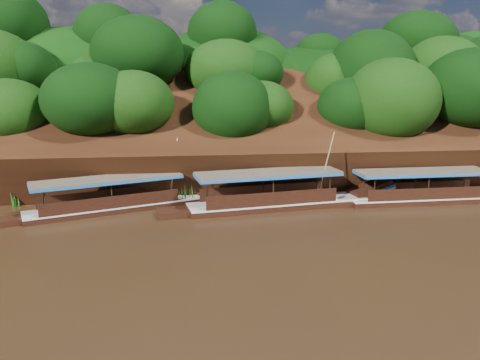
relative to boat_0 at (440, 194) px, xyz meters
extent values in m
plane|color=black|center=(-12.14, -7.31, -0.55)|extent=(160.00, 160.00, 0.00)
cube|color=black|center=(-12.14, 8.69, 2.95)|extent=(120.00, 16.12, 13.64)
cube|color=black|center=(-12.14, 18.69, -0.55)|extent=(120.00, 24.00, 12.00)
ellipsoid|color=#0F3809|center=(-18.14, 7.69, 2.95)|extent=(18.00, 8.00, 6.40)
ellipsoid|color=#0F3809|center=(-12.14, 15.69, 8.65)|extent=(24.00, 11.00, 8.40)
cube|color=black|center=(-0.76, -0.02, -0.55)|extent=(12.60, 2.46, 0.88)
cube|color=silver|center=(-0.76, -0.02, -0.12)|extent=(12.60, 2.53, 0.10)
cube|color=brown|center=(-1.55, -0.04, 1.82)|extent=(9.89, 2.72, 0.12)
cube|color=blue|center=(-1.55, -0.04, 1.70)|extent=(9.89, 2.72, 0.18)
cube|color=black|center=(-12.33, -0.27, -0.55)|extent=(13.19, 4.37, 0.97)
cube|color=silver|center=(-12.33, -0.27, -0.08)|extent=(13.20, 4.44, 0.11)
cube|color=black|center=(-5.12, 0.87, 0.21)|extent=(3.32, 2.24, 1.83)
cube|color=blue|center=(-4.32, 1.00, 0.54)|extent=(1.87, 2.08, 0.67)
cube|color=#AE131D|center=(-4.32, 1.00, 0.17)|extent=(1.87, 2.08, 0.67)
cube|color=brown|center=(-13.13, -0.39, 2.06)|extent=(10.46, 4.29, 0.13)
cube|color=blue|center=(-13.13, -0.39, 1.93)|extent=(10.46, 4.29, 0.19)
cylinder|color=tan|center=(-9.02, -0.40, 2.47)|extent=(0.77, 1.15, 4.92)
cube|color=black|center=(-23.45, 0.44, -0.55)|extent=(12.73, 6.47, 0.87)
cube|color=silver|center=(-23.45, 0.44, -0.13)|extent=(12.75, 6.53, 0.10)
cube|color=black|center=(-16.71, 2.96, 0.13)|extent=(3.38, 2.55, 1.72)
cube|color=blue|center=(-15.96, 3.24, 0.42)|extent=(2.05, 2.11, 0.64)
cube|color=#AE131D|center=(-15.96, 3.24, 0.09)|extent=(2.05, 2.11, 0.64)
cube|color=brown|center=(-24.20, 0.16, 1.79)|extent=(10.24, 5.80, 0.12)
cube|color=blue|center=(-24.20, 0.16, 1.67)|extent=(10.24, 5.80, 0.17)
cylinder|color=tan|center=(-19.75, 1.62, 2.13)|extent=(0.72, 1.41, 4.27)
cone|color=#1D6118|center=(-31.65, 2.52, 0.22)|extent=(1.50, 1.50, 1.54)
cone|color=#1D6118|center=(-24.68, 2.23, 0.34)|extent=(1.50, 1.50, 1.78)
cone|color=#1D6118|center=(-18.99, 1.55, 0.25)|extent=(1.50, 1.50, 1.60)
cone|color=#1D6118|center=(-10.94, 2.44, 0.40)|extent=(1.50, 1.50, 1.90)
cone|color=#1D6118|center=(-5.80, 2.88, 0.60)|extent=(1.50, 1.50, 2.29)
cone|color=#1D6118|center=(0.82, 2.52, 0.20)|extent=(1.50, 1.50, 1.49)
camera|label=1|loc=(-18.80, -31.96, 8.68)|focal=35.00mm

